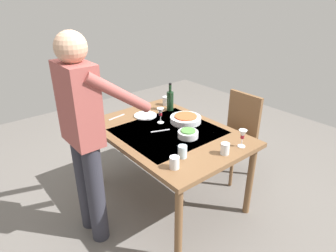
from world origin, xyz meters
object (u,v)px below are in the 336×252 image
object	(u,v)px
wine_glass_left	(243,135)
water_cup_far_right	(225,149)
dining_table	(168,138)
serving_bowl_pasta	(186,119)
dinner_plate_near	(145,115)
chair_near	(237,130)
water_cup_near_right	(166,101)
water_cup_far_left	(182,152)
person_server	(85,131)
wine_glass_right	(160,113)
side_bowl_salad	(188,134)
wine_bottle	(170,100)
water_cup_near_left	(174,162)

from	to	relation	value
wine_glass_left	water_cup_far_right	distance (m)	0.21
dining_table	serving_bowl_pasta	bearing A→B (deg)	-80.25
dinner_plate_near	wine_glass_left	bearing A→B (deg)	-166.90
chair_near	water_cup_near_right	bearing A→B (deg)	36.81
water_cup_far_left	wine_glass_left	bearing A→B (deg)	-110.74
person_server	water_cup_near_right	xyz separation A→B (m)	(0.47, -1.17, -0.17)
wine_glass_right	side_bowl_salad	bearing A→B (deg)	179.60
dinner_plate_near	person_server	bearing A→B (deg)	114.02
water_cup_far_left	person_server	bearing A→B (deg)	49.16
wine_glass_right	water_cup_far_left	world-z (taller)	wine_glass_right
dining_table	side_bowl_salad	bearing A→B (deg)	-164.32
chair_near	side_bowl_salad	distance (m)	0.87
wine_bottle	water_cup_far_left	xyz separation A→B (m)	(-0.80, 0.55, -0.06)
water_cup_near_left	wine_glass_left	bearing A→B (deg)	-99.87
water_cup_near_left	side_bowl_salad	xyz separation A→B (m)	(0.29, -0.41, -0.01)
dining_table	wine_bottle	world-z (taller)	wine_bottle
dining_table	person_server	world-z (taller)	person_server
water_cup_near_right	wine_glass_right	bearing A→B (deg)	134.35
person_server	wine_glass_left	world-z (taller)	person_server
chair_near	wine_glass_left	bearing A→B (deg)	129.41
water_cup_far_left	dinner_plate_near	distance (m)	0.87
water_cup_near_right	dinner_plate_near	size ratio (longest dim) A/B	0.42
wine_glass_left	dining_table	bearing A→B (deg)	24.75
water_cup_far_right	side_bowl_salad	xyz separation A→B (m)	(0.39, 0.03, -0.01)
dining_table	wine_bottle	size ratio (longest dim) A/B	4.80
wine_glass_right	water_cup_far_left	size ratio (longest dim) A/B	1.53
serving_bowl_pasta	dining_table	bearing A→B (deg)	99.75
person_server	wine_glass_left	distance (m)	1.24
dining_table	dinner_plate_near	distance (m)	0.42
person_server	wine_bottle	xyz separation A→B (m)	(0.32, -1.10, -0.11)
dining_table	water_cup_far_right	size ratio (longest dim) A/B	15.31
person_server	wine_bottle	bearing A→B (deg)	-73.61
dining_table	chair_near	world-z (taller)	chair_near
water_cup_near_left	serving_bowl_pasta	world-z (taller)	water_cup_near_left
wine_glass_left	wine_bottle	bearing A→B (deg)	-3.61
dinner_plate_near	side_bowl_salad	bearing A→B (deg)	-178.62
wine_glass_left	water_cup_near_right	size ratio (longest dim) A/B	1.58
chair_near	wine_glass_left	distance (m)	0.84
chair_near	dinner_plate_near	size ratio (longest dim) A/B	3.96
wine_bottle	side_bowl_salad	world-z (taller)	wine_bottle
water_cup_far_right	side_bowl_salad	distance (m)	0.39
wine_bottle	water_cup_near_right	size ratio (longest dim) A/B	3.09
water_cup_far_left	serving_bowl_pasta	distance (m)	0.66
dinner_plate_near	chair_near	bearing A→B (deg)	-122.19
person_server	serving_bowl_pasta	bearing A→B (deg)	-90.60
chair_near	person_server	size ratio (longest dim) A/B	0.54
wine_glass_right	water_cup_far_right	distance (m)	0.79
serving_bowl_pasta	water_cup_far_left	bearing A→B (deg)	135.16
side_bowl_salad	dinner_plate_near	distance (m)	0.62
dining_table	wine_glass_right	size ratio (longest dim) A/B	9.42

